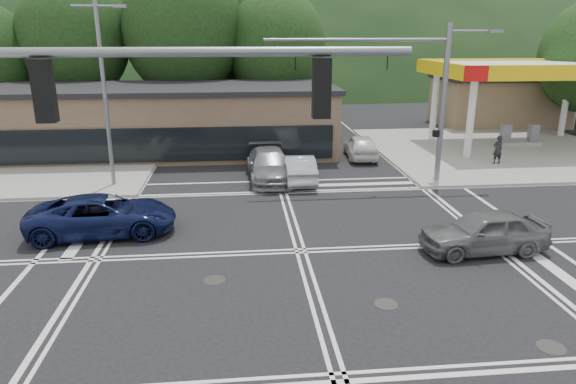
{
  "coord_description": "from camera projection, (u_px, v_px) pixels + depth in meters",
  "views": [
    {
      "loc": [
        -2.12,
        -16.86,
        7.48
      ],
      "look_at": [
        -0.19,
        2.7,
        1.4
      ],
      "focal_mm": 32.0,
      "sensor_mm": 36.0,
      "label": 1
    }
  ],
  "objects": [
    {
      "name": "ground",
      "position": [
        301.0,
        251.0,
        18.44
      ],
      "size": [
        120.0,
        120.0,
        0.0
      ],
      "primitive_type": "plane",
      "color": "black",
      "rests_on": "ground"
    },
    {
      "name": "sidewalk_ne",
      "position": [
        497.0,
        150.0,
        34.09
      ],
      "size": [
        16.0,
        16.0,
        0.15
      ],
      "primitive_type": "cube",
      "color": "gray",
      "rests_on": "ground"
    },
    {
      "name": "sidewalk_nw",
      "position": [
        27.0,
        161.0,
        31.27
      ],
      "size": [
        16.0,
        16.0,
        0.15
      ],
      "primitive_type": "cube",
      "color": "gray",
      "rests_on": "ground"
    },
    {
      "name": "gas_station_canopy",
      "position": [
        528.0,
        72.0,
        33.75
      ],
      "size": [
        12.32,
        8.34,
        5.75
      ],
      "color": "silver",
      "rests_on": "ground"
    },
    {
      "name": "convenience_store",
      "position": [
        499.0,
        102.0,
        43.52
      ],
      "size": [
        10.0,
        6.0,
        3.8
      ],
      "primitive_type": "cube",
      "color": "#846B4F",
      "rests_on": "ground"
    },
    {
      "name": "commercial_row",
      "position": [
        147.0,
        122.0,
        33.26
      ],
      "size": [
        24.0,
        8.0,
        4.0
      ],
      "primitive_type": "cube",
      "color": "brown",
      "rests_on": "ground"
    },
    {
      "name": "hill_north",
      "position": [
        247.0,
        72.0,
        104.0
      ],
      "size": [
        252.0,
        126.0,
        140.0
      ],
      "primitive_type": "ellipsoid",
      "color": "black",
      "rests_on": "ground"
    },
    {
      "name": "tree_n_a",
      "position": [
        74.0,
        38.0,
        37.84
      ],
      "size": [
        8.0,
        8.0,
        11.75
      ],
      "color": "#382619",
      "rests_on": "ground"
    },
    {
      "name": "tree_n_b",
      "position": [
        183.0,
        29.0,
        38.39
      ],
      "size": [
        9.0,
        9.0,
        12.98
      ],
      "color": "#382619",
      "rests_on": "ground"
    },
    {
      "name": "tree_n_c",
      "position": [
        276.0,
        47.0,
        39.43
      ],
      "size": [
        7.6,
        7.6,
        10.87
      ],
      "color": "#382619",
      "rests_on": "ground"
    },
    {
      "name": "tree_n_e",
      "position": [
        237.0,
        38.0,
        42.76
      ],
      "size": [
        8.4,
        8.4,
        11.98
      ],
      "color": "#382619",
      "rests_on": "ground"
    },
    {
      "name": "streetlight_nw",
      "position": [
        105.0,
        86.0,
        24.71
      ],
      "size": [
        2.5,
        0.25,
        9.0
      ],
      "color": "slate",
      "rests_on": "ground"
    },
    {
      "name": "signal_mast_ne",
      "position": [
        420.0,
        84.0,
        25.39
      ],
      "size": [
        11.65,
        0.3,
        8.0
      ],
      "color": "slate",
      "rests_on": "ground"
    },
    {
      "name": "car_blue_west",
      "position": [
        103.0,
        215.0,
        19.81
      ],
      "size": [
        5.73,
        3.03,
        1.54
      ],
      "primitive_type": "imported",
      "rotation": [
        0.0,
        0.0,
        1.66
      ],
      "color": "#0D143A",
      "rests_on": "ground"
    },
    {
      "name": "car_grey_center",
      "position": [
        484.0,
        232.0,
        18.19
      ],
      "size": [
        4.59,
        2.08,
        1.53
      ],
      "primitive_type": "imported",
      "rotation": [
        0.0,
        0.0,
        -1.51
      ],
      "color": "#5A5C5E",
      "rests_on": "ground"
    },
    {
      "name": "car_queue_a",
      "position": [
        299.0,
        168.0,
        26.88
      ],
      "size": [
        1.6,
        4.4,
        1.44
      ],
      "primitive_type": "imported",
      "rotation": [
        0.0,
        0.0,
        3.13
      ],
      "color": "#A3A6AA",
      "rests_on": "ground"
    },
    {
      "name": "car_queue_b",
      "position": [
        361.0,
        146.0,
        32.05
      ],
      "size": [
        2.09,
        4.48,
        1.49
      ],
      "primitive_type": "imported",
      "rotation": [
        0.0,
        0.0,
        3.06
      ],
      "color": "silver",
      "rests_on": "ground"
    },
    {
      "name": "car_northbound",
      "position": [
        270.0,
        165.0,
        27.21
      ],
      "size": [
        2.43,
        5.59,
        1.6
      ],
      "primitive_type": "imported",
      "rotation": [
        0.0,
        0.0,
        0.03
      ],
      "color": "slate",
      "rests_on": "ground"
    },
    {
      "name": "pedestrian",
      "position": [
        498.0,
        150.0,
        30.02
      ],
      "size": [
        0.64,
        0.46,
        1.66
      ],
      "primitive_type": "imported",
      "rotation": [
        0.0,
        0.0,
        3.25
      ],
      "color": "black",
      "rests_on": "sidewalk_ne"
    }
  ]
}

